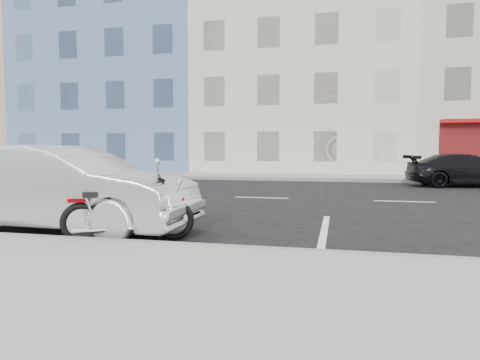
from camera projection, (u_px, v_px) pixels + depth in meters
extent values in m
plane|color=black|center=(330.00, 200.00, 12.25)|extent=(120.00, 120.00, 0.00)
cube|color=gray|center=(234.00, 176.00, 21.82)|extent=(80.00, 3.40, 0.15)
cube|color=gray|center=(225.00, 178.00, 20.17)|extent=(80.00, 0.12, 0.16)
cube|color=#546E9D|center=(138.00, 79.00, 30.78)|extent=(12.00, 12.00, 13.00)
cube|color=beige|center=(306.00, 84.00, 28.13)|extent=(12.00, 12.00, 11.50)
torus|color=black|center=(219.00, 220.00, 6.88)|extent=(0.63, 0.36, 0.64)
torus|color=black|center=(130.00, 223.00, 6.61)|extent=(0.63, 0.36, 0.64)
cube|color=#780409|center=(219.00, 199.00, 6.86)|extent=(0.35, 0.25, 0.05)
cube|color=#780409|center=(127.00, 200.00, 6.58)|extent=(0.32, 0.26, 0.06)
cube|color=gray|center=(173.00, 218.00, 6.74)|extent=(0.48, 0.43, 0.32)
ellipsoid|color=#780409|center=(185.00, 192.00, 6.74)|extent=(0.62, 0.52, 0.26)
cube|color=black|center=(152.00, 194.00, 6.65)|extent=(0.64, 0.47, 0.09)
cylinder|color=silver|center=(205.00, 178.00, 6.79)|extent=(0.31, 0.62, 0.03)
sphere|color=silver|center=(213.00, 190.00, 6.83)|extent=(0.16, 0.16, 0.16)
cylinder|color=silver|center=(152.00, 229.00, 6.55)|extent=(0.86, 0.44, 0.08)
cylinder|color=silver|center=(152.00, 226.00, 6.82)|extent=(0.86, 0.44, 0.08)
cylinder|color=silver|center=(216.00, 202.00, 6.85)|extent=(0.35, 0.19, 0.76)
cylinder|color=black|center=(186.00, 207.00, 6.76)|extent=(0.72, 0.36, 0.47)
imported|color=#A5A8AC|center=(67.00, 189.00, 7.43)|extent=(4.62, 1.73, 1.51)
imported|color=black|center=(466.00, 170.00, 16.50)|extent=(4.56, 2.31, 1.27)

